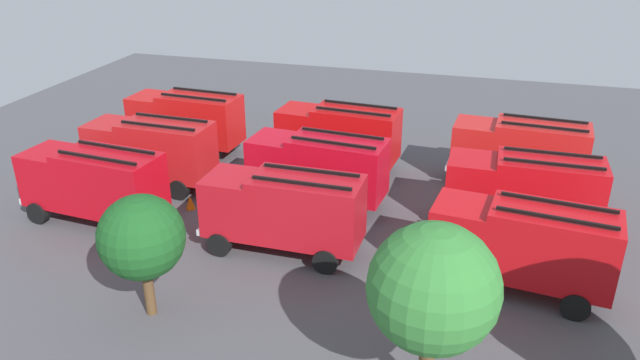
# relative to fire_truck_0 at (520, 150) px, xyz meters

# --- Properties ---
(ground_plane) EXTENTS (56.45, 56.45, 0.00)m
(ground_plane) POSITION_rel_fire_truck_0_xyz_m (9.77, 5.24, -2.15)
(ground_plane) COLOR #4C4C51
(fire_truck_0) EXTENTS (7.35, 3.16, 3.88)m
(fire_truck_0) POSITION_rel_fire_truck_0_xyz_m (0.00, 0.00, 0.00)
(fire_truck_0) COLOR red
(fire_truck_0) RESTS_ON ground
(fire_truck_1) EXTENTS (7.37, 3.21, 3.88)m
(fire_truck_1) POSITION_rel_fire_truck_0_xyz_m (10.08, 0.28, 0.00)
(fire_truck_1) COLOR red
(fire_truck_1) RESTS_ON ground
(fire_truck_2) EXTENTS (7.33, 3.08, 3.88)m
(fire_truck_2) POSITION_rel_fire_truck_0_xyz_m (19.84, 0.28, 0.00)
(fire_truck_2) COLOR red
(fire_truck_2) RESTS_ON ground
(fire_truck_3) EXTENTS (7.22, 2.80, 3.88)m
(fire_truck_3) POSITION_rel_fire_truck_0_xyz_m (-0.14, 5.11, 0.00)
(fire_truck_3) COLOR red
(fire_truck_3) RESTS_ON ground
(fire_truck_4) EXTENTS (7.38, 3.26, 3.88)m
(fire_truck_4) POSITION_rel_fire_truck_0_xyz_m (9.89, 5.21, 0.00)
(fire_truck_4) COLOR red
(fire_truck_4) RESTS_ON ground
(fire_truck_5) EXTENTS (7.28, 2.95, 3.88)m
(fire_truck_5) POSITION_rel_fire_truck_0_xyz_m (19.32, 5.41, 0.00)
(fire_truck_5) COLOR red
(fire_truck_5) RESTS_ON ground
(fire_truck_6) EXTENTS (7.44, 3.45, 3.88)m
(fire_truck_6) POSITION_rel_fire_truck_0_xyz_m (-0.00, 10.35, 0.00)
(fire_truck_6) COLOR red
(fire_truck_6) RESTS_ON ground
(fire_truck_7) EXTENTS (7.22, 2.81, 3.88)m
(fire_truck_7) POSITION_rel_fire_truck_0_xyz_m (10.02, 10.13, 0.00)
(fire_truck_7) COLOR red
(fire_truck_7) RESTS_ON ground
(fire_truck_8) EXTENTS (7.38, 3.26, 3.88)m
(fire_truck_8) POSITION_rel_fire_truck_0_xyz_m (19.74, 10.00, 0.00)
(fire_truck_8) COLOR red
(fire_truck_8) RESTS_ON ground
(firefighter_0) EXTENTS (0.48, 0.38, 1.62)m
(firefighter_0) POSITION_rel_fire_truck_0_xyz_m (2.90, 7.37, -1.26)
(firefighter_0) COLOR black
(firefighter_0) RESTS_ON ground
(firefighter_1) EXTENTS (0.36, 0.47, 1.80)m
(firefighter_1) POSITION_rel_fire_truck_0_xyz_m (2.19, 1.88, -1.13)
(firefighter_1) COLOR black
(firefighter_1) RESTS_ON ground
(tree_1) EXTENTS (3.96, 3.96, 6.13)m
(tree_1) POSITION_rel_fire_truck_0_xyz_m (2.84, 17.41, 1.97)
(tree_1) COLOR brown
(tree_1) RESTS_ON ground
(tree_2) EXTENTS (3.18, 3.18, 4.93)m
(tree_2) POSITION_rel_fire_truck_0_xyz_m (13.44, 15.89, 1.16)
(tree_2) COLOR brown
(tree_2) RESTS_ON ground
(traffic_cone_0) EXTENTS (0.47, 0.47, 0.67)m
(traffic_cone_0) POSITION_rel_fire_truck_0_xyz_m (9.58, 2.05, -1.82)
(traffic_cone_0) COLOR #F2600C
(traffic_cone_0) RESTS_ON ground
(traffic_cone_1) EXTENTS (0.50, 0.50, 0.71)m
(traffic_cone_1) POSITION_rel_fire_truck_0_xyz_m (16.04, 7.54, -1.80)
(traffic_cone_1) COLOR #F2600C
(traffic_cone_1) RESTS_ON ground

